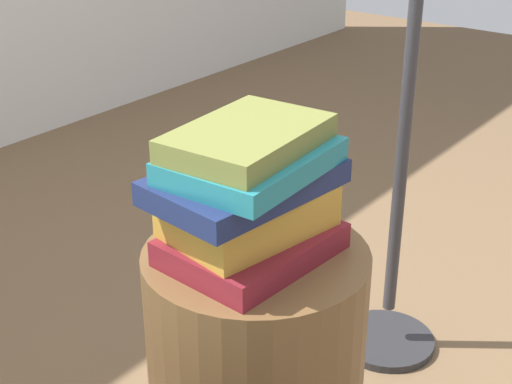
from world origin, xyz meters
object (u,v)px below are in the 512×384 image
(book_ochre, at_px, (248,211))
(book_olive, at_px, (248,138))
(book_navy, at_px, (245,182))
(book_teal, at_px, (254,162))
(book_maroon, at_px, (253,245))

(book_ochre, height_order, book_olive, book_olive)
(book_ochre, distance_m, book_navy, 0.05)
(book_ochre, distance_m, book_teal, 0.09)
(book_maroon, relative_size, book_navy, 0.88)
(book_ochre, bearing_deg, book_olive, -134.29)
(book_ochre, bearing_deg, book_navy, 179.25)
(book_ochre, xyz_separation_m, book_navy, (-0.01, 0.00, 0.05))
(book_maroon, height_order, book_olive, book_olive)
(book_ochre, bearing_deg, book_teal, -93.52)
(book_ochre, height_order, book_navy, book_navy)
(book_maroon, bearing_deg, book_olive, 91.90)
(book_teal, height_order, book_olive, book_olive)
(book_ochre, distance_m, book_olive, 0.12)
(book_maroon, distance_m, book_teal, 0.14)
(book_ochre, bearing_deg, book_maroon, -97.86)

